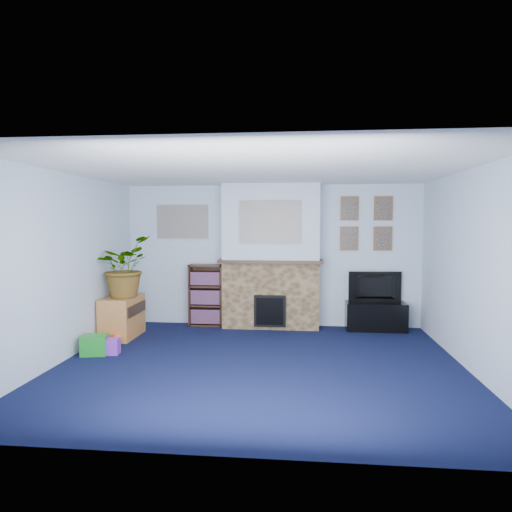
# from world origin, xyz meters

# --- Properties ---
(floor) EXTENTS (5.00, 4.50, 0.01)m
(floor) POSITION_xyz_m (0.00, 0.00, 0.00)
(floor) COLOR #0D1234
(floor) RESTS_ON ground
(ceiling) EXTENTS (5.00, 4.50, 0.01)m
(ceiling) POSITION_xyz_m (0.00, 0.00, 2.40)
(ceiling) COLOR white
(ceiling) RESTS_ON wall_back
(wall_back) EXTENTS (5.00, 0.04, 2.40)m
(wall_back) POSITION_xyz_m (0.00, 2.25, 1.20)
(wall_back) COLOR silver
(wall_back) RESTS_ON ground
(wall_front) EXTENTS (5.00, 0.04, 2.40)m
(wall_front) POSITION_xyz_m (0.00, -2.25, 1.20)
(wall_front) COLOR silver
(wall_front) RESTS_ON ground
(wall_left) EXTENTS (0.04, 4.50, 2.40)m
(wall_left) POSITION_xyz_m (-2.50, 0.00, 1.20)
(wall_left) COLOR silver
(wall_left) RESTS_ON ground
(wall_right) EXTENTS (0.04, 4.50, 2.40)m
(wall_right) POSITION_xyz_m (2.50, 0.00, 1.20)
(wall_right) COLOR silver
(wall_right) RESTS_ON ground
(chimney_breast) EXTENTS (1.72, 0.50, 2.40)m
(chimney_breast) POSITION_xyz_m (0.00, 2.05, 1.18)
(chimney_breast) COLOR brown
(chimney_breast) RESTS_ON ground
(collage_main) EXTENTS (1.00, 0.03, 0.68)m
(collage_main) POSITION_xyz_m (0.00, 1.84, 1.78)
(collage_main) COLOR gray
(collage_main) RESTS_ON chimney_breast
(collage_left) EXTENTS (0.90, 0.03, 0.58)m
(collage_left) POSITION_xyz_m (-1.55, 2.23, 1.78)
(collage_left) COLOR gray
(collage_left) RESTS_ON wall_back
(portrait_tl) EXTENTS (0.30, 0.03, 0.40)m
(portrait_tl) POSITION_xyz_m (1.30, 2.23, 2.00)
(portrait_tl) COLOR brown
(portrait_tl) RESTS_ON wall_back
(portrait_tr) EXTENTS (0.30, 0.03, 0.40)m
(portrait_tr) POSITION_xyz_m (1.85, 2.23, 2.00)
(portrait_tr) COLOR brown
(portrait_tr) RESTS_ON wall_back
(portrait_bl) EXTENTS (0.30, 0.03, 0.40)m
(portrait_bl) POSITION_xyz_m (1.30, 2.23, 1.50)
(portrait_bl) COLOR brown
(portrait_bl) RESTS_ON wall_back
(portrait_br) EXTENTS (0.30, 0.03, 0.40)m
(portrait_br) POSITION_xyz_m (1.85, 2.23, 1.50)
(portrait_br) COLOR brown
(portrait_br) RESTS_ON wall_back
(tv_stand) EXTENTS (0.97, 0.41, 0.46)m
(tv_stand) POSITION_xyz_m (1.73, 2.03, 0.22)
(tv_stand) COLOR black
(tv_stand) RESTS_ON ground
(television) EXTENTS (0.87, 0.17, 0.50)m
(television) POSITION_xyz_m (1.73, 2.05, 0.71)
(television) COLOR black
(television) RESTS_ON tv_stand
(bookshelf) EXTENTS (0.58, 0.28, 1.05)m
(bookshelf) POSITION_xyz_m (-1.11, 2.11, 0.50)
(bookshelf) COLOR #311C11
(bookshelf) RESTS_ON ground
(sideboard) EXTENTS (0.45, 0.81, 0.63)m
(sideboard) POSITION_xyz_m (-2.24, 1.18, 0.35)
(sideboard) COLOR #B7753A
(sideboard) RESTS_ON ground
(potted_plant) EXTENTS (0.73, 0.84, 0.93)m
(potted_plant) POSITION_xyz_m (-2.19, 1.13, 1.10)
(potted_plant) COLOR #26661E
(potted_plant) RESTS_ON sideboard
(mantel_clock) EXTENTS (0.10, 0.06, 0.14)m
(mantel_clock) POSITION_xyz_m (-0.08, 2.00, 1.22)
(mantel_clock) COLOR gold
(mantel_clock) RESTS_ON chimney_breast
(mantel_candle) EXTENTS (0.05, 0.05, 0.17)m
(mantel_candle) POSITION_xyz_m (0.26, 2.00, 1.23)
(mantel_candle) COLOR #B2BFC6
(mantel_candle) RESTS_ON chimney_breast
(mantel_teddy) EXTENTS (0.13, 0.13, 0.13)m
(mantel_teddy) POSITION_xyz_m (-0.52, 2.00, 1.22)
(mantel_teddy) COLOR gray
(mantel_teddy) RESTS_ON chimney_breast
(mantel_can) EXTENTS (0.06, 0.06, 0.13)m
(mantel_can) POSITION_xyz_m (0.73, 2.00, 1.21)
(mantel_can) COLOR purple
(mantel_can) RESTS_ON chimney_breast
(green_crate) EXTENTS (0.38, 0.33, 0.26)m
(green_crate) POSITION_xyz_m (-2.24, 0.22, 0.14)
(green_crate) COLOR #198C26
(green_crate) RESTS_ON ground
(toy_ball) EXTENTS (0.16, 0.16, 0.16)m
(toy_ball) POSITION_xyz_m (-2.14, 0.74, 0.09)
(toy_ball) COLOR orange
(toy_ball) RESTS_ON ground
(toy_block) EXTENTS (0.19, 0.19, 0.22)m
(toy_block) POSITION_xyz_m (-2.01, 0.26, 0.11)
(toy_block) COLOR purple
(toy_block) RESTS_ON ground
(toy_tube) EXTENTS (0.30, 0.13, 0.17)m
(toy_tube) POSITION_xyz_m (-2.30, 0.66, 0.07)
(toy_tube) COLOR red
(toy_tube) RESTS_ON ground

